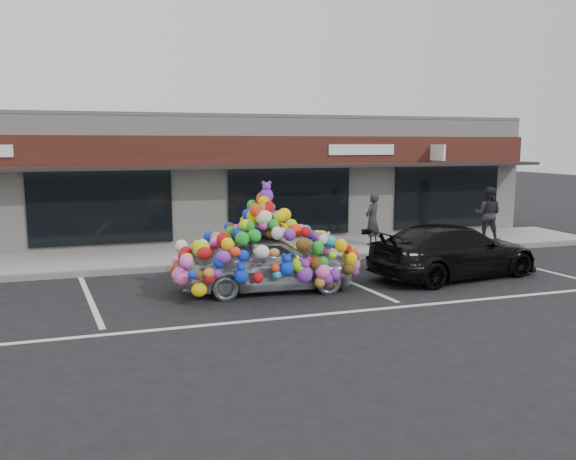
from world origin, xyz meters
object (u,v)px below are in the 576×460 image
object	(u,v)px
pedestrian_a	(372,219)
pedestrian_b	(488,214)
black_sedan	(454,251)
toy_car	(267,255)

from	to	relation	value
pedestrian_a	pedestrian_b	size ratio (longest dim) A/B	0.92
black_sedan	pedestrian_b	bearing A→B (deg)	-54.39
black_sedan	pedestrian_b	world-z (taller)	pedestrian_b
pedestrian_b	black_sedan	bearing A→B (deg)	86.62
toy_car	black_sedan	world-z (taller)	toy_car
toy_car	pedestrian_a	world-z (taller)	toy_car
pedestrian_a	pedestrian_b	xyz separation A→B (m)	(4.05, -0.34, 0.08)
toy_car	pedestrian_a	distance (m)	5.96
toy_car	pedestrian_b	world-z (taller)	toy_car
black_sedan	pedestrian_a	world-z (taller)	pedestrian_a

